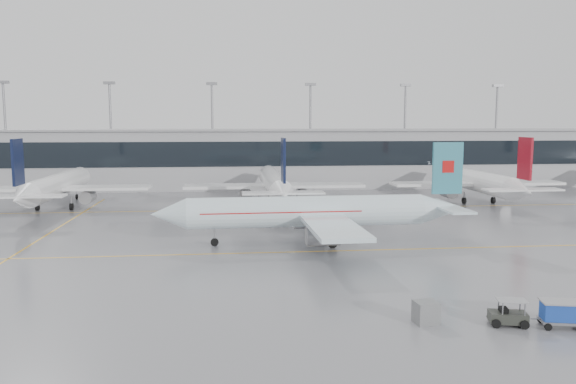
{
  "coord_description": "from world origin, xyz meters",
  "views": [
    {
      "loc": [
        -7.45,
        -58.56,
        13.83
      ],
      "look_at": [
        0.0,
        12.0,
        5.0
      ],
      "focal_mm": 35.0,
      "sensor_mm": 36.0,
      "label": 1
    }
  ],
  "objects": [
    {
      "name": "ground",
      "position": [
        0.0,
        0.0,
        0.0
      ],
      "size": [
        320.0,
        320.0,
        0.0
      ],
      "primitive_type": "plane",
      "color": "gray",
      "rests_on": "ground"
    },
    {
      "name": "taxi_line_main",
      "position": [
        0.0,
        0.0,
        0.01
      ],
      "size": [
        120.0,
        0.25,
        0.01
      ],
      "primitive_type": "cube",
      "color": "gold",
      "rests_on": "ground"
    },
    {
      "name": "taxi_line_north",
      "position": [
        0.0,
        30.0,
        0.01
      ],
      "size": [
        120.0,
        0.25,
        0.01
      ],
      "primitive_type": "cube",
      "color": "gold",
      "rests_on": "ground"
    },
    {
      "name": "taxi_line_cross",
      "position": [
        -30.0,
        15.0,
        0.01
      ],
      "size": [
        0.25,
        60.0,
        0.01
      ],
      "primitive_type": "cube",
      "color": "gold",
      "rests_on": "ground"
    },
    {
      "name": "terminal",
      "position": [
        0.0,
        62.0,
        6.0
      ],
      "size": [
        180.0,
        15.0,
        12.0
      ],
      "primitive_type": "cube",
      "color": "#98989C",
      "rests_on": "ground"
    },
    {
      "name": "terminal_glass",
      "position": [
        0.0,
        54.45,
        7.5
      ],
      "size": [
        180.0,
        0.2,
        5.0
      ],
      "primitive_type": "cube",
      "color": "black",
      "rests_on": "ground"
    },
    {
      "name": "terminal_roof",
      "position": [
        0.0,
        62.0,
        12.2
      ],
      "size": [
        182.0,
        16.0,
        0.4
      ],
      "primitive_type": "cube",
      "color": "gray",
      "rests_on": "ground"
    },
    {
      "name": "light_masts",
      "position": [
        0.0,
        68.0,
        13.34
      ],
      "size": [
        156.4,
        1.0,
        22.6
      ],
      "color": "gray",
      "rests_on": "ground"
    },
    {
      "name": "air_canada_jet",
      "position": [
        2.57,
        4.05,
        3.66
      ],
      "size": [
        36.58,
        29.26,
        11.53
      ],
      "rotation": [
        0.0,
        0.0,
        3.16
      ],
      "color": "silver",
      "rests_on": "ground"
    },
    {
      "name": "parked_jet_b",
      "position": [
        -35.0,
        33.69,
        3.71
      ],
      "size": [
        29.64,
        36.96,
        11.72
      ],
      "rotation": [
        0.0,
        0.0,
        1.57
      ],
      "color": "white",
      "rests_on": "ground"
    },
    {
      "name": "parked_jet_c",
      "position": [
        -0.0,
        33.69,
        3.71
      ],
      "size": [
        29.64,
        36.96,
        11.72
      ],
      "rotation": [
        0.0,
        0.0,
        1.57
      ],
      "color": "white",
      "rests_on": "ground"
    },
    {
      "name": "parked_jet_d",
      "position": [
        35.0,
        33.69,
        3.71
      ],
      "size": [
        29.64,
        36.96,
        11.72
      ],
      "rotation": [
        0.0,
        0.0,
        1.57
      ],
      "color": "white",
      "rests_on": "ground"
    },
    {
      "name": "baggage_tug",
      "position": [
        11.44,
        -23.29,
        0.64
      ],
      "size": [
        3.8,
        2.05,
        1.8
      ],
      "rotation": [
        0.0,
        0.0,
        -0.22
      ],
      "color": "#2C2E29",
      "rests_on": "ground"
    },
    {
      "name": "baggage_cart",
      "position": [
        14.95,
        -24.08,
        1.07
      ],
      "size": [
        3.23,
        2.24,
        1.82
      ],
      "rotation": [
        0.0,
        0.0,
        -0.22
      ],
      "color": "gray",
      "rests_on": "ground"
    },
    {
      "name": "gse_unit",
      "position": [
        5.97,
        -22.34,
        0.77
      ],
      "size": [
        1.69,
        1.59,
        1.54
      ],
      "primitive_type": "cube",
      "rotation": [
        0.0,
        0.0,
        0.11
      ],
      "color": "slate",
      "rests_on": "ground"
    }
  ]
}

